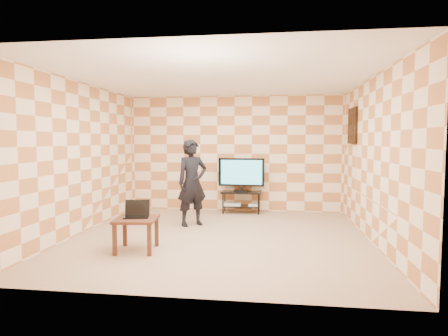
{
  "coord_description": "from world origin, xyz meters",
  "views": [
    {
      "loc": [
        0.89,
        -6.24,
        1.66
      ],
      "look_at": [
        0.0,
        0.6,
        1.15
      ],
      "focal_mm": 30.0,
      "sensor_mm": 36.0,
      "label": 1
    }
  ],
  "objects_px": {
    "tv_stand": "(241,197)",
    "tv": "(241,173)",
    "person": "(192,183)",
    "side_table": "(136,224)"
  },
  "relations": [
    {
      "from": "tv_stand",
      "to": "person",
      "type": "relative_size",
      "value": 0.54
    },
    {
      "from": "tv_stand",
      "to": "side_table",
      "type": "bearing_deg",
      "value": -112.79
    },
    {
      "from": "tv_stand",
      "to": "person",
      "type": "distance_m",
      "value": 1.67
    },
    {
      "from": "side_table",
      "to": "tv_stand",
      "type": "bearing_deg",
      "value": 67.21
    },
    {
      "from": "side_table",
      "to": "person",
      "type": "height_order",
      "value": "person"
    },
    {
      "from": "tv_stand",
      "to": "tv",
      "type": "xyz_separation_m",
      "value": [
        0.0,
        -0.0,
        0.56
      ]
    },
    {
      "from": "tv_stand",
      "to": "tv",
      "type": "relative_size",
      "value": 0.87
    },
    {
      "from": "tv",
      "to": "side_table",
      "type": "bearing_deg",
      "value": -112.82
    },
    {
      "from": "tv",
      "to": "tv_stand",
      "type": "bearing_deg",
      "value": 93.45
    },
    {
      "from": "side_table",
      "to": "person",
      "type": "bearing_deg",
      "value": 75.07
    }
  ]
}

